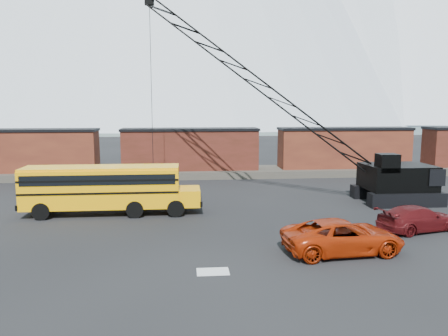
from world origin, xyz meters
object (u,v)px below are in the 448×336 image
object	(u,v)px
maroon_suv	(418,218)
crawler_crane	(264,88)
school_bus	(108,187)
red_pickup	(343,236)

from	to	relation	value
maroon_suv	crawler_crane	xyz separation A→B (m)	(-7.31, 9.41, 7.71)
school_bus	red_pickup	world-z (taller)	school_bus
red_pickup	crawler_crane	world-z (taller)	crawler_crane
school_bus	crawler_crane	distance (m)	13.44
crawler_crane	school_bus	bearing A→B (deg)	-160.81
school_bus	maroon_suv	xyz separation A→B (m)	(18.35, -5.57, -1.07)
red_pickup	crawler_crane	distance (m)	14.89
red_pickup	crawler_crane	size ratio (longest dim) A/B	0.27
school_bus	red_pickup	bearing A→B (deg)	-34.94
red_pickup	maroon_suv	size ratio (longest dim) A/B	1.18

